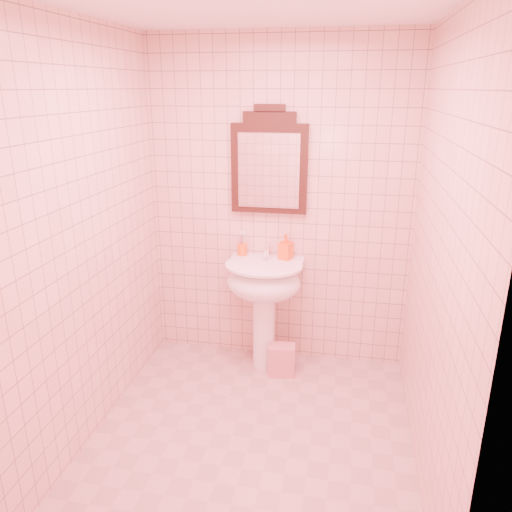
% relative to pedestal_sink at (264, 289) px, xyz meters
% --- Properties ---
extents(floor, '(2.20, 2.20, 0.00)m').
position_rel_pedestal_sink_xyz_m(floor, '(0.07, -0.87, -0.66)').
color(floor, tan).
rests_on(floor, ground).
extents(back_wall, '(2.00, 0.02, 2.50)m').
position_rel_pedestal_sink_xyz_m(back_wall, '(0.07, 0.23, 0.59)').
color(back_wall, beige).
rests_on(back_wall, floor).
extents(pedestal_sink, '(0.58, 0.58, 0.86)m').
position_rel_pedestal_sink_xyz_m(pedestal_sink, '(0.00, 0.00, 0.00)').
color(pedestal_sink, white).
rests_on(pedestal_sink, floor).
extents(faucet, '(0.04, 0.16, 0.11)m').
position_rel_pedestal_sink_xyz_m(faucet, '(0.00, 0.14, 0.26)').
color(faucet, white).
rests_on(faucet, pedestal_sink).
extents(mirror, '(0.57, 0.06, 0.79)m').
position_rel_pedestal_sink_xyz_m(mirror, '(0.00, 0.20, 0.91)').
color(mirror, black).
rests_on(mirror, back_wall).
extents(toothbrush_cup, '(0.07, 0.07, 0.17)m').
position_rel_pedestal_sink_xyz_m(toothbrush_cup, '(-0.20, 0.18, 0.25)').
color(toothbrush_cup, '#ED5A14').
rests_on(toothbrush_cup, pedestal_sink).
extents(soap_dispenser, '(0.12, 0.12, 0.20)m').
position_rel_pedestal_sink_xyz_m(soap_dispenser, '(0.14, 0.14, 0.30)').
color(soap_dispenser, '#F05114').
rests_on(soap_dispenser, pedestal_sink).
extents(towel, '(0.21, 0.15, 0.25)m').
position_rel_pedestal_sink_xyz_m(towel, '(0.16, -0.09, -0.54)').
color(towel, pink).
rests_on(towel, floor).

